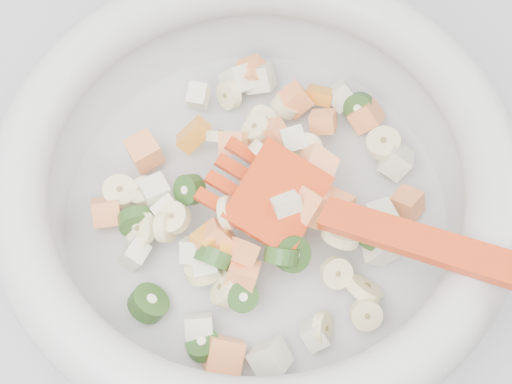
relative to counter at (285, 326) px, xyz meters
name	(u,v)px	position (x,y,z in m)	size (l,w,h in m)	color
counter	(285,326)	(0.00, 0.00, 0.00)	(2.00, 0.60, 0.90)	#A7A6AB
mixing_bowl	(257,186)	(-0.05, -0.04, 0.51)	(0.38, 0.39, 0.14)	#B9B9B7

